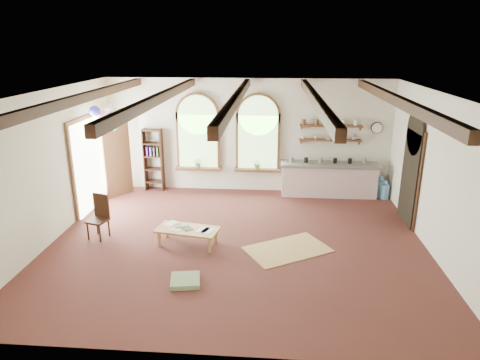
# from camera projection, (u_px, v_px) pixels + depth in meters

# --- Properties ---
(floor) EXTENTS (8.00, 8.00, 0.00)m
(floor) POSITION_uv_depth(u_px,v_px,m) (237.00, 243.00, 9.24)
(floor) COLOR #502621
(floor) RESTS_ON ground
(ceiling_beams) EXTENTS (6.20, 6.80, 0.18)m
(ceiling_beams) POSITION_uv_depth(u_px,v_px,m) (237.00, 98.00, 8.29)
(ceiling_beams) COLOR #371E11
(ceiling_beams) RESTS_ON ceiling
(window_left) EXTENTS (1.30, 0.28, 2.20)m
(window_left) POSITION_uv_depth(u_px,v_px,m) (198.00, 135.00, 12.09)
(window_left) COLOR brown
(window_left) RESTS_ON floor
(window_right) EXTENTS (1.30, 0.28, 2.20)m
(window_right) POSITION_uv_depth(u_px,v_px,m) (258.00, 136.00, 11.97)
(window_right) COLOR brown
(window_right) RESTS_ON floor
(left_doorway) EXTENTS (0.10, 1.90, 2.50)m
(left_doorway) POSITION_uv_depth(u_px,v_px,m) (89.00, 165.00, 10.89)
(left_doorway) COLOR brown
(left_doorway) RESTS_ON floor
(right_doorway) EXTENTS (0.10, 1.30, 2.40)m
(right_doorway) POSITION_uv_depth(u_px,v_px,m) (410.00, 178.00, 10.03)
(right_doorway) COLOR black
(right_doorway) RESTS_ON floor
(kitchen_counter) EXTENTS (2.68, 0.62, 0.94)m
(kitchen_counter) POSITION_uv_depth(u_px,v_px,m) (328.00, 179.00, 11.96)
(kitchen_counter) COLOR beige
(kitchen_counter) RESTS_ON floor
(wall_shelf_lower) EXTENTS (1.70, 0.24, 0.04)m
(wall_shelf_lower) POSITION_uv_depth(u_px,v_px,m) (330.00, 140.00, 11.80)
(wall_shelf_lower) COLOR brown
(wall_shelf_lower) RESTS_ON wall_back
(wall_shelf_upper) EXTENTS (1.70, 0.24, 0.04)m
(wall_shelf_upper) POSITION_uv_depth(u_px,v_px,m) (331.00, 126.00, 11.68)
(wall_shelf_upper) COLOR brown
(wall_shelf_upper) RESTS_ON wall_back
(wall_clock) EXTENTS (0.32, 0.04, 0.32)m
(wall_clock) POSITION_uv_depth(u_px,v_px,m) (377.00, 128.00, 11.67)
(wall_clock) COLOR black
(wall_clock) RESTS_ON wall_back
(bookshelf) EXTENTS (0.53, 0.32, 1.80)m
(bookshelf) POSITION_uv_depth(u_px,v_px,m) (154.00, 160.00, 12.31)
(bookshelf) COLOR #371E11
(bookshelf) RESTS_ON floor
(coffee_table) EXTENTS (1.39, 0.82, 0.37)m
(coffee_table) POSITION_uv_depth(u_px,v_px,m) (187.00, 231.00, 9.05)
(coffee_table) COLOR tan
(coffee_table) RESTS_ON floor
(side_chair) EXTENTS (0.48, 0.48, 0.98)m
(side_chair) POSITION_uv_depth(u_px,v_px,m) (99.00, 226.00, 9.41)
(side_chair) COLOR #371E11
(side_chair) RESTS_ON floor
(floor_mat) EXTENTS (1.96, 1.74, 0.02)m
(floor_mat) POSITION_uv_depth(u_px,v_px,m) (288.00, 249.00, 8.93)
(floor_mat) COLOR tan
(floor_mat) RESTS_ON floor
(floor_cushion) EXTENTS (0.60, 0.60, 0.09)m
(floor_cushion) POSITION_uv_depth(u_px,v_px,m) (185.00, 280.00, 7.69)
(floor_cushion) COLOR gray
(floor_cushion) RESTS_ON floor
(water_jug_a) EXTENTS (0.31, 0.31, 0.60)m
(water_jug_a) POSITION_uv_depth(u_px,v_px,m) (381.00, 188.00, 11.92)
(water_jug_a) COLOR #5A93C1
(water_jug_a) RESTS_ON floor
(water_jug_b) EXTENTS (0.27, 0.27, 0.52)m
(water_jug_b) POSITION_uv_depth(u_px,v_px,m) (384.00, 191.00, 11.79)
(water_jug_b) COLOR #5A93C1
(water_jug_b) RESTS_ON floor
(balloon_cluster) EXTENTS (0.82, 0.84, 1.16)m
(balloon_cluster) POSITION_uv_depth(u_px,v_px,m) (107.00, 118.00, 10.61)
(balloon_cluster) COLOR silver
(balloon_cluster) RESTS_ON floor
(table_book) EXTENTS (0.23, 0.27, 0.02)m
(table_book) POSITION_uv_depth(u_px,v_px,m) (174.00, 226.00, 9.14)
(table_book) COLOR olive
(table_book) RESTS_ON coffee_table
(tablet) EXTENTS (0.29, 0.31, 0.01)m
(tablet) POSITION_uv_depth(u_px,v_px,m) (187.00, 228.00, 9.05)
(tablet) COLOR black
(tablet) RESTS_ON coffee_table
(potted_plant_left) EXTENTS (0.27, 0.23, 0.30)m
(potted_plant_left) POSITION_uv_depth(u_px,v_px,m) (198.00, 162.00, 12.23)
(potted_plant_left) COLOR #598C4C
(potted_plant_left) RESTS_ON window_left
(potted_plant_right) EXTENTS (0.27, 0.23, 0.30)m
(potted_plant_right) POSITION_uv_depth(u_px,v_px,m) (257.00, 164.00, 12.11)
(potted_plant_right) COLOR #598C4C
(potted_plant_right) RESTS_ON window_right
(shelf_cup_a) EXTENTS (0.12, 0.10, 0.10)m
(shelf_cup_a) POSITION_uv_depth(u_px,v_px,m) (303.00, 137.00, 11.83)
(shelf_cup_a) COLOR white
(shelf_cup_a) RESTS_ON wall_shelf_lower
(shelf_cup_b) EXTENTS (0.10, 0.10, 0.09)m
(shelf_cup_b) POSITION_uv_depth(u_px,v_px,m) (316.00, 138.00, 11.81)
(shelf_cup_b) COLOR beige
(shelf_cup_b) RESTS_ON wall_shelf_lower
(shelf_bowl_a) EXTENTS (0.22, 0.22, 0.05)m
(shelf_bowl_a) POSITION_uv_depth(u_px,v_px,m) (328.00, 138.00, 11.79)
(shelf_bowl_a) COLOR beige
(shelf_bowl_a) RESTS_ON wall_shelf_lower
(shelf_bowl_b) EXTENTS (0.20, 0.20, 0.06)m
(shelf_bowl_b) POSITION_uv_depth(u_px,v_px,m) (341.00, 139.00, 11.76)
(shelf_bowl_b) COLOR #8C664C
(shelf_bowl_b) RESTS_ON wall_shelf_lower
(shelf_vase) EXTENTS (0.18, 0.18, 0.19)m
(shelf_vase) POSITION_uv_depth(u_px,v_px,m) (354.00, 136.00, 11.72)
(shelf_vase) COLOR slate
(shelf_vase) RESTS_ON wall_shelf_lower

